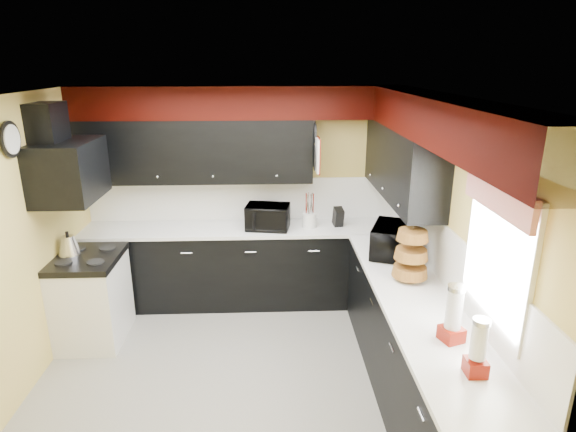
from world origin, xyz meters
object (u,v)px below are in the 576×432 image
object	(u,v)px
utensil_crock	(309,220)
kettle	(69,245)
toaster_oven	(268,217)
microwave	(393,240)
knife_block	(338,217)

from	to	relation	value
utensil_crock	kettle	size ratio (longest dim) A/B	0.80
toaster_oven	utensil_crock	world-z (taller)	toaster_oven
toaster_oven	utensil_crock	bearing A→B (deg)	13.41
microwave	knife_block	distance (m)	0.96
toaster_oven	microwave	distance (m)	1.47
microwave	toaster_oven	bearing A→B (deg)	77.60
knife_block	microwave	bearing A→B (deg)	-72.53
toaster_oven	kettle	size ratio (longest dim) A/B	2.24
microwave	knife_block	bearing A→B (deg)	46.83
toaster_oven	knife_block	size ratio (longest dim) A/B	2.20
utensil_crock	knife_block	distance (m)	0.33
toaster_oven	knife_block	distance (m)	0.81
toaster_oven	utensil_crock	distance (m)	0.48
toaster_oven	microwave	world-z (taller)	microwave
utensil_crock	toaster_oven	bearing A→B (deg)	-176.16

